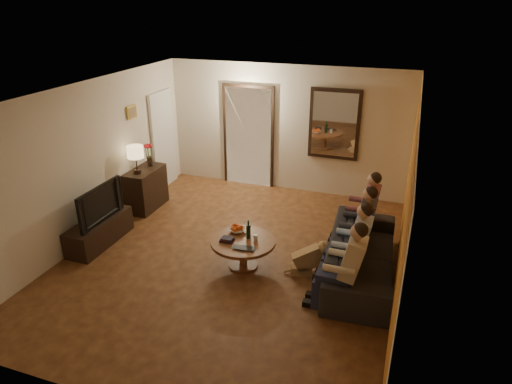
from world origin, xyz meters
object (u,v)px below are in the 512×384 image
(person_b, at_px, (353,248))
(bowl, at_px, (237,230))
(person_c, at_px, (359,229))
(person_d, at_px, (364,212))
(tv_stand, at_px, (100,231))
(laptop, at_px, (243,250))
(table_lamp, at_px, (136,160))
(wine_bottle, at_px, (248,229))
(sofa, at_px, (362,254))
(dog, at_px, (308,257))
(coffee_table, at_px, (243,253))
(dresser, at_px, (146,189))
(tv, at_px, (95,203))
(person_a, at_px, (347,271))

(person_b, xyz_separation_m, bowl, (-1.80, 0.16, -0.12))
(person_c, distance_m, person_d, 0.60)
(tv_stand, xyz_separation_m, laptop, (2.61, -0.16, 0.25))
(person_c, xyz_separation_m, bowl, (-1.80, -0.44, -0.12))
(table_lamp, relative_size, wine_bottle, 1.74)
(sofa, distance_m, wine_bottle, 1.71)
(person_b, distance_m, dog, 0.72)
(bowl, bearing_deg, person_d, 30.00)
(dog, distance_m, coffee_table, 0.99)
(dresser, xyz_separation_m, tv_stand, (0.00, -1.47, -0.18))
(tv, xyz_separation_m, laptop, (2.61, -0.16, -0.27))
(dresser, relative_size, coffee_table, 0.91)
(dog, bearing_deg, bowl, 154.30)
(dresser, xyz_separation_m, person_d, (4.13, -0.09, 0.20))
(dog, relative_size, wine_bottle, 1.81)
(tv_stand, bearing_deg, laptop, -3.52)
(tv, xyz_separation_m, dog, (3.49, 0.25, -0.46))
(table_lamp, xyz_separation_m, tv_stand, (0.00, -1.25, -0.85))
(person_a, distance_m, person_b, 0.60)
(person_d, distance_m, wine_bottle, 1.95)
(tv, relative_size, dog, 1.90)
(person_d, height_order, bowl, person_d)
(dresser, distance_m, person_a, 4.55)
(sofa, xyz_separation_m, bowl, (-1.90, -0.14, 0.14))
(person_c, bearing_deg, sofa, -71.57)
(person_c, bearing_deg, tv, -169.32)
(table_lamp, bearing_deg, wine_bottle, -21.94)
(tv_stand, relative_size, bowl, 4.95)
(tv, distance_m, person_d, 4.36)
(bowl, bearing_deg, coffee_table, -50.71)
(person_a, xyz_separation_m, dog, (-0.64, 0.67, -0.32))
(laptop, bearing_deg, person_a, -14.48)
(person_c, height_order, person_d, same)
(bowl, bearing_deg, tv_stand, -171.72)
(sofa, xyz_separation_m, person_b, (-0.10, -0.30, 0.26))
(coffee_table, distance_m, bowl, 0.38)
(tv, height_order, person_d, person_d)
(dresser, bearing_deg, person_d, -1.27)
(tv_stand, distance_m, person_a, 4.17)
(table_lamp, xyz_separation_m, laptop, (2.61, -1.41, -0.60))
(coffee_table, xyz_separation_m, wine_bottle, (0.05, 0.10, 0.38))
(sofa, height_order, bowl, sofa)
(person_c, distance_m, laptop, 1.79)
(laptop, bearing_deg, bowl, 114.46)
(tv, xyz_separation_m, person_c, (4.13, 0.78, -0.14))
(tv_stand, distance_m, bowl, 2.37)
(tv, height_order, dog, tv)
(person_a, xyz_separation_m, coffee_table, (-1.62, 0.54, -0.38))
(laptop, bearing_deg, tv_stand, 171.69)
(person_a, bearing_deg, wine_bottle, 157.85)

